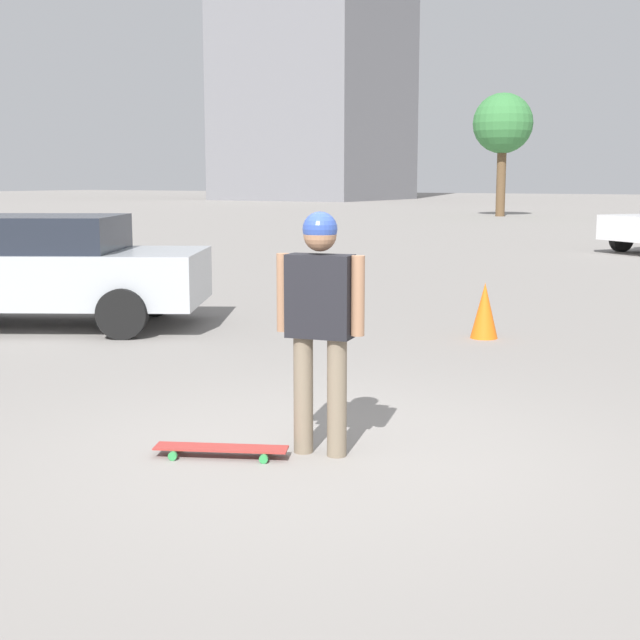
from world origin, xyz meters
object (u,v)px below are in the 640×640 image
(car_parked_near, at_px, (38,269))
(person, at_px, (320,310))
(traffic_cone, at_px, (485,311))
(skateboard, at_px, (221,449))

(car_parked_near, bearing_deg, person, 125.29)
(person, bearing_deg, car_parked_near, 143.55)
(car_parked_near, height_order, traffic_cone, car_parked_near)
(skateboard, relative_size, car_parked_near, 0.20)
(traffic_cone, bearing_deg, car_parked_near, 21.06)
(person, relative_size, traffic_cone, 2.51)
(person, xyz_separation_m, traffic_cone, (0.59, -5.01, -0.69))
(skateboard, bearing_deg, traffic_cone, -113.91)
(person, relative_size, skateboard, 1.84)
(person, relative_size, car_parked_near, 0.36)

